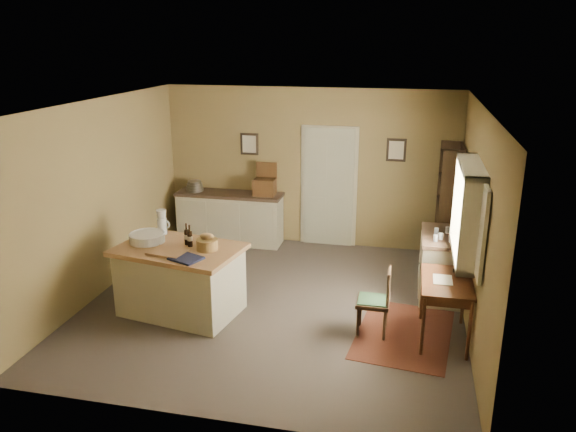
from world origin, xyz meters
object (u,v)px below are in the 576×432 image
(work_island, at_px, (180,278))
(writing_desk, at_px, (446,287))
(desk_chair, at_px, (373,302))
(sideboard, at_px, (230,216))
(shelving_unit, at_px, (451,206))
(right_cabinet, at_px, (441,264))

(work_island, bearing_deg, writing_desk, 10.49)
(writing_desk, bearing_deg, desk_chair, -176.20)
(work_island, xyz_separation_m, writing_desk, (3.36, 0.03, 0.19))
(work_island, height_order, writing_desk, work_island)
(sideboard, bearing_deg, shelving_unit, -3.10)
(right_cabinet, bearing_deg, work_island, -159.35)
(sideboard, distance_m, writing_desk, 4.43)
(work_island, height_order, right_cabinet, work_island)
(desk_chair, bearing_deg, sideboard, 134.79)
(work_island, xyz_separation_m, shelving_unit, (3.51, 2.48, 0.48))
(shelving_unit, bearing_deg, desk_chair, -111.63)
(sideboard, xyz_separation_m, right_cabinet, (3.54, -1.42, -0.02))
(desk_chair, height_order, right_cabinet, right_cabinet)
(writing_desk, bearing_deg, work_island, -179.57)
(writing_desk, xyz_separation_m, shelving_unit, (0.15, 2.46, 0.28))
(right_cabinet, distance_m, shelving_unit, 1.32)
(writing_desk, height_order, desk_chair, desk_chair)
(shelving_unit, bearing_deg, writing_desk, -93.51)
(work_island, distance_m, sideboard, 2.69)
(right_cabinet, bearing_deg, desk_chair, -123.12)
(work_island, bearing_deg, right_cabinet, 30.71)
(desk_chair, bearing_deg, work_island, 179.27)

